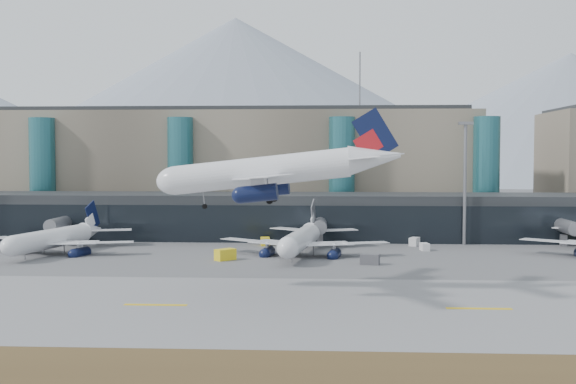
% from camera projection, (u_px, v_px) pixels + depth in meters
% --- Properties ---
extents(ground, '(900.00, 900.00, 0.00)m').
position_uv_depth(ground, '(317.00, 285.00, 104.05)').
color(ground, '#515154').
rests_on(ground, ground).
extents(runway_strip, '(400.00, 40.00, 0.04)m').
position_uv_depth(runway_strip, '(315.00, 307.00, 89.09)').
color(runway_strip, slate).
rests_on(runway_strip, ground).
extents(dirt_verge, '(400.00, 14.00, 0.03)m').
position_uv_depth(dirt_verge, '(311.00, 366.00, 64.16)').
color(dirt_verge, '#47351E').
rests_on(dirt_verge, ground).
extents(runway_markings, '(128.00, 1.00, 0.02)m').
position_uv_depth(runway_markings, '(315.00, 307.00, 89.09)').
color(runway_markings, gold).
rests_on(runway_markings, ground).
extents(concourse, '(170.00, 27.00, 10.00)m').
position_uv_depth(concourse, '(321.00, 216.00, 161.35)').
color(concourse, black).
rests_on(concourse, ground).
extents(terminal_main, '(130.00, 30.00, 31.00)m').
position_uv_depth(terminal_main, '(229.00, 167.00, 194.34)').
color(terminal_main, gray).
rests_on(terminal_main, ground).
extents(teal_towers, '(116.40, 19.40, 46.00)m').
position_uv_depth(teal_towers, '(261.00, 174.00, 177.93)').
color(teal_towers, '#256068').
rests_on(teal_towers, ground).
extents(mountain_ridge, '(910.00, 400.00, 110.00)m').
position_uv_depth(mountain_ridge, '(349.00, 114.00, 479.70)').
color(mountain_ridge, gray).
rests_on(mountain_ridge, ground).
extents(lightmast_mid, '(3.00, 1.20, 25.60)m').
position_uv_depth(lightmast_mid, '(465.00, 176.00, 149.53)').
color(lightmast_mid, slate).
rests_on(lightmast_mid, ground).
extents(hero_jet, '(34.03, 34.72, 11.20)m').
position_uv_depth(hero_jet, '(286.00, 162.00, 96.64)').
color(hero_jet, silver).
rests_on(hero_jet, ground).
extents(jet_parked_left, '(31.66, 32.56, 10.47)m').
position_uv_depth(jet_parked_left, '(61.00, 232.00, 138.73)').
color(jet_parked_left, silver).
rests_on(jet_parked_left, ground).
extents(jet_parked_mid, '(33.60, 33.68, 10.92)m').
position_uv_depth(jet_parked_mid, '(303.00, 232.00, 136.27)').
color(jet_parked_mid, silver).
rests_on(jet_parked_mid, ground).
extents(veh_b, '(2.16, 3.10, 1.66)m').
position_uv_depth(veh_b, '(265.00, 241.00, 149.24)').
color(veh_b, yellow).
rests_on(veh_b, ground).
extents(veh_c, '(3.51, 2.38, 1.78)m').
position_uv_depth(veh_c, '(370.00, 259.00, 123.35)').
color(veh_c, '#4A494E').
rests_on(veh_c, ground).
extents(veh_d, '(2.63, 3.36, 1.70)m').
position_uv_depth(veh_d, '(414.00, 242.00, 148.82)').
color(veh_d, silver).
rests_on(veh_d, ground).
extents(veh_g, '(1.83, 2.71, 1.47)m').
position_uv_depth(veh_g, '(425.00, 247.00, 141.32)').
color(veh_g, silver).
rests_on(veh_g, ground).
extents(veh_h, '(3.93, 3.90, 2.00)m').
position_uv_depth(veh_h, '(225.00, 255.00, 128.52)').
color(veh_h, yellow).
rests_on(veh_h, ground).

